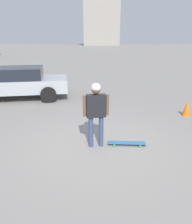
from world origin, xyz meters
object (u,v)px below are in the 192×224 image
traffic_cone (187,108)px  skateboard (127,143)px  car_parked_near (19,82)px  person (96,108)px

traffic_cone → skateboard: bearing=135.1°
skateboard → traffic_cone: bearing=-133.6°
skateboard → traffic_cone: size_ratio=1.72×
skateboard → car_parked_near: size_ratio=0.21×
person → car_parked_near: (4.63, 3.64, -0.28)m
skateboard → car_parked_near: bearing=-44.5°
person → traffic_cone: bearing=26.6°
skateboard → car_parked_near: 6.41m
person → car_parked_near: bearing=117.2°
car_parked_near → traffic_cone: (-2.20, -6.80, -0.46)m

